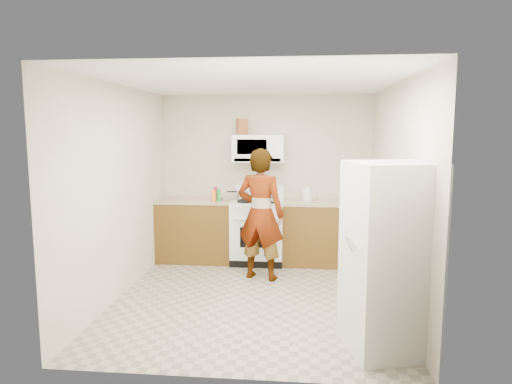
# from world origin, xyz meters

# --- Properties ---
(floor) EXTENTS (3.60, 3.60, 0.00)m
(floor) POSITION_xyz_m (0.00, 0.00, 0.00)
(floor) COLOR gray
(floor) RESTS_ON ground
(back_wall) EXTENTS (3.20, 0.02, 2.50)m
(back_wall) POSITION_xyz_m (0.00, 1.79, 1.25)
(back_wall) COLOR beige
(back_wall) RESTS_ON floor
(right_wall) EXTENTS (0.02, 3.60, 2.50)m
(right_wall) POSITION_xyz_m (1.59, 0.00, 1.25)
(right_wall) COLOR beige
(right_wall) RESTS_ON floor
(cabinet_left) EXTENTS (1.12, 0.62, 0.90)m
(cabinet_left) POSITION_xyz_m (-1.04, 1.49, 0.45)
(cabinet_left) COLOR brown
(cabinet_left) RESTS_ON floor
(counter_left) EXTENTS (1.14, 0.64, 0.03)m
(counter_left) POSITION_xyz_m (-1.04, 1.49, 0.92)
(counter_left) COLOR tan
(counter_left) RESTS_ON cabinet_left
(cabinet_right) EXTENTS (0.80, 0.62, 0.90)m
(cabinet_right) POSITION_xyz_m (0.68, 1.49, 0.45)
(cabinet_right) COLOR brown
(cabinet_right) RESTS_ON floor
(counter_right) EXTENTS (0.82, 0.64, 0.03)m
(counter_right) POSITION_xyz_m (0.68, 1.49, 0.92)
(counter_right) COLOR tan
(counter_right) RESTS_ON cabinet_right
(gas_range) EXTENTS (0.76, 0.65, 1.13)m
(gas_range) POSITION_xyz_m (-0.10, 1.48, 0.49)
(gas_range) COLOR white
(gas_range) RESTS_ON floor
(microwave) EXTENTS (0.76, 0.38, 0.40)m
(microwave) POSITION_xyz_m (-0.10, 1.61, 1.70)
(microwave) COLOR white
(microwave) RESTS_ON back_wall
(person) EXTENTS (0.72, 0.57, 1.74)m
(person) POSITION_xyz_m (0.01, 0.71, 0.87)
(person) COLOR tan
(person) RESTS_ON floor
(fridge) EXTENTS (0.85, 0.85, 1.70)m
(fridge) POSITION_xyz_m (1.32, -1.15, 0.85)
(fridge) COLOR #BCBBB7
(fridge) RESTS_ON floor
(kettle) EXTENTS (0.17, 0.17, 0.18)m
(kettle) POSITION_xyz_m (0.63, 1.57, 1.02)
(kettle) COLOR silver
(kettle) RESTS_ON counter_right
(jug) EXTENTS (0.19, 0.19, 0.24)m
(jug) POSITION_xyz_m (-0.34, 1.59, 2.02)
(jug) COLOR brown
(jug) RESTS_ON microwave
(saucepan) EXTENTS (0.25, 0.25, 0.12)m
(saucepan) POSITION_xyz_m (-0.34, 1.57, 1.01)
(saucepan) COLOR silver
(saucepan) RESTS_ON gas_range
(tray) EXTENTS (0.29, 0.22, 0.05)m
(tray) POSITION_xyz_m (0.06, 1.34, 0.96)
(tray) COLOR white
(tray) RESTS_ON gas_range
(bottle_spray) EXTENTS (0.08, 0.08, 0.20)m
(bottle_spray) POSITION_xyz_m (-0.71, 1.39, 1.04)
(bottle_spray) COLOR red
(bottle_spray) RESTS_ON counter_left
(bottle_hot_sauce) EXTENTS (0.07, 0.07, 0.17)m
(bottle_hot_sauce) POSITION_xyz_m (-0.72, 1.26, 1.02)
(bottle_hot_sauce) COLOR orange
(bottle_hot_sauce) RESTS_ON counter_left
(bottle_green_cap) EXTENTS (0.06, 0.06, 0.19)m
(bottle_green_cap) POSITION_xyz_m (-0.66, 1.34, 1.03)
(bottle_green_cap) COLOR green
(bottle_green_cap) RESTS_ON counter_left
(pot_lid) EXTENTS (0.28, 0.28, 0.01)m
(pot_lid) POSITION_xyz_m (-0.63, 1.46, 0.94)
(pot_lid) COLOR white
(pot_lid) RESTS_ON counter_left
(broom) EXTENTS (0.13, 0.26, 1.23)m
(broom) POSITION_xyz_m (1.54, 0.71, 0.63)
(broom) COLOR white
(broom) RESTS_ON floor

